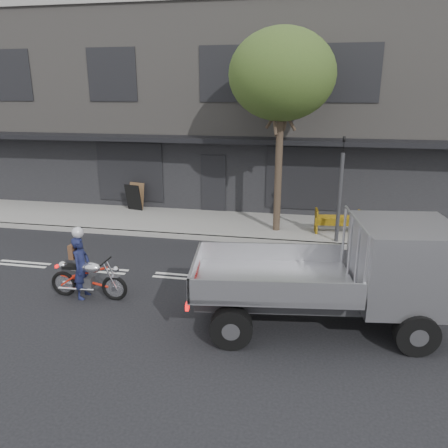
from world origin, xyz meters
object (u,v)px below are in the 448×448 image
at_px(traffic_light_pole, 340,196).
at_px(rider, 81,268).
at_px(construction_barrier, 338,223).
at_px(sandwich_board, 133,197).
at_px(flatbed_ute, 379,267).
at_px(motorcycle, 88,278).
at_px(street_tree, 282,75).

distance_m(traffic_light_pole, rider, 8.00).
xyz_separation_m(traffic_light_pole, construction_barrier, (0.06, 0.62, -1.07)).
relative_size(traffic_light_pole, sandwich_board, 3.27).
bearing_deg(rider, flatbed_ute, -91.35).
xyz_separation_m(motorcycle, rider, (-0.15, -0.00, 0.25)).
relative_size(street_tree, flatbed_ute, 1.24).
height_order(rider, sandwich_board, rider).
height_order(traffic_light_pole, sandwich_board, traffic_light_pole).
bearing_deg(traffic_light_pole, construction_barrier, 84.09).
bearing_deg(construction_barrier, sandwich_board, 167.85).
height_order(construction_barrier, sandwich_board, sandwich_board).
height_order(traffic_light_pole, rider, traffic_light_pole).
xyz_separation_m(flatbed_ute, construction_barrier, (-0.44, 5.71, -0.80)).
height_order(motorcycle, rider, rider).
bearing_deg(rider, motorcycle, -90.10).
bearing_deg(motorcycle, sandwich_board, 103.85).
bearing_deg(motorcycle, flatbed_ute, -1.38).
bearing_deg(sandwich_board, flatbed_ute, -28.26).
height_order(rider, flatbed_ute, flatbed_ute).
xyz_separation_m(traffic_light_pole, rider, (-6.22, -4.94, -0.89)).
bearing_deg(flatbed_ute, motorcycle, 171.26).
height_order(street_tree, rider, street_tree).
height_order(traffic_light_pole, construction_barrier, traffic_light_pole).
bearing_deg(sandwich_board, traffic_light_pole, -3.24).
distance_m(motorcycle, sandwich_board, 7.50).
relative_size(flatbed_ute, sandwich_board, 5.09).
relative_size(street_tree, construction_barrier, 4.42).
relative_size(traffic_light_pole, rider, 2.29).
height_order(motorcycle, construction_barrier, construction_barrier).
relative_size(street_tree, rider, 4.41).
distance_m(traffic_light_pole, flatbed_ute, 5.12).
distance_m(street_tree, rider, 8.47).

